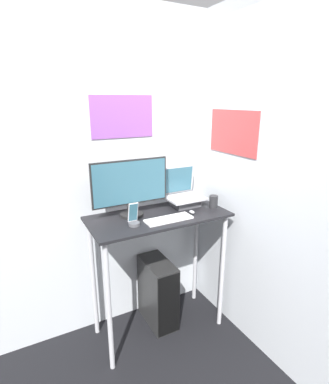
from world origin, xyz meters
The scene contains 11 objects.
ground_plane centered at (0.00, 0.00, 0.00)m, with size 12.00×12.00×0.00m, color black.
wall_back centered at (0.00, 0.59, 1.30)m, with size 6.00×0.06×2.60m.
wall_side_right centered at (0.63, 0.00, 1.30)m, with size 0.06×6.00×2.60m.
desk centered at (0.00, 0.25, 0.86)m, with size 1.08×0.50×1.05m.
laptop centered at (0.29, 0.36, 1.13)m, with size 0.31×0.26×0.31m.
monitor centered at (-0.19, 0.34, 1.27)m, with size 0.59×0.18×0.44m.
keyboard centered at (0.02, 0.13, 1.06)m, with size 0.36×0.12×0.02m.
mouse centered at (0.25, 0.16, 1.06)m, with size 0.04×0.06×0.03m.
cell_phone centered at (-0.24, 0.16, 1.10)m, with size 0.08×0.08×0.17m.
computer_tower centered at (0.03, 0.34, 0.29)m, with size 0.21×0.41×0.59m.
mug centered at (0.48, 0.19, 1.10)m, with size 0.07×0.07×0.10m.
Camera 1 is at (-0.97, -1.67, 1.90)m, focal length 28.00 mm.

